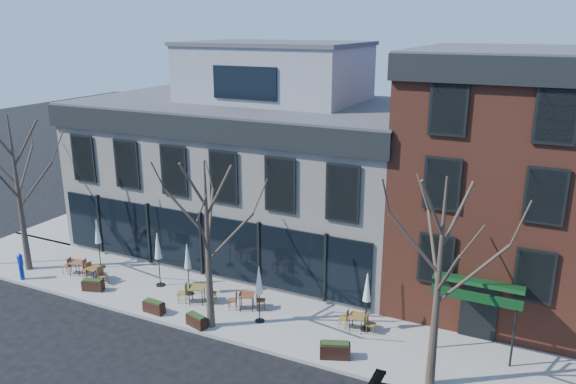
% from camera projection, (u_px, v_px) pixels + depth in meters
% --- Properties ---
extents(ground, '(120.00, 120.00, 0.00)m').
position_uv_depth(ground, '(204.00, 278.00, 27.88)').
color(ground, black).
rests_on(ground, ground).
extents(sidewalk_front, '(33.50, 4.70, 0.15)m').
position_uv_depth(sidewalk_front, '(238.00, 310.00, 24.65)').
color(sidewalk_front, gray).
rests_on(sidewalk_front, ground).
extents(sidewalk_side, '(4.50, 12.00, 0.15)m').
position_uv_depth(sidewalk_side, '(115.00, 211.00, 37.73)').
color(sidewalk_side, gray).
rests_on(sidewalk_side, ground).
extents(corner_building, '(18.39, 10.39, 11.10)m').
position_uv_depth(corner_building, '(253.00, 164.00, 30.86)').
color(corner_building, silver).
rests_on(corner_building, ground).
extents(red_brick_building, '(8.20, 11.78, 11.18)m').
position_uv_depth(red_brick_building, '(504.00, 175.00, 25.13)').
color(red_brick_building, brown).
rests_on(red_brick_building, ground).
extents(tree_corner, '(3.93, 3.98, 7.92)m').
position_uv_depth(tree_corner, '(18.00, 192.00, 27.44)').
color(tree_corner, '#382B21').
rests_on(tree_corner, sidewalk_front).
extents(tree_mid, '(3.50, 3.55, 7.04)m').
position_uv_depth(tree_mid, '(208.00, 244.00, 22.17)').
color(tree_mid, '#382B21').
rests_on(tree_mid, sidewalk_front).
extents(tree_right, '(3.72, 3.77, 7.48)m').
position_uv_depth(tree_right, '(438.00, 283.00, 18.35)').
color(tree_right, '#382B21').
rests_on(tree_right, sidewalk_front).
extents(call_box, '(0.27, 0.27, 1.37)m').
position_uv_depth(call_box, '(21.00, 265.00, 27.26)').
color(call_box, '#0C2CA0').
rests_on(call_box, sidewalk_front).
extents(cafe_set_0, '(1.61, 0.76, 0.83)m').
position_uv_depth(cafe_set_0, '(77.00, 266.00, 27.89)').
color(cafe_set_0, brown).
rests_on(cafe_set_0, sidewalk_front).
extents(cafe_set_1, '(1.68, 0.74, 0.86)m').
position_uv_depth(cafe_set_1, '(95.00, 272.00, 27.15)').
color(cafe_set_1, brown).
rests_on(cafe_set_1, sidewalk_front).
extents(cafe_set_3, '(1.80, 1.12, 0.94)m').
position_uv_depth(cafe_set_3, '(197.00, 293.00, 25.04)').
color(cafe_set_3, brown).
rests_on(cafe_set_3, sidewalk_front).
extents(cafe_set_4, '(1.68, 1.07, 0.88)m').
position_uv_depth(cafe_set_4, '(247.00, 300.00, 24.46)').
color(cafe_set_4, brown).
rests_on(cafe_set_4, sidewalk_front).
extents(cafe_set_5, '(1.56, 0.66, 0.82)m').
position_uv_depth(cafe_set_5, '(357.00, 321.00, 22.78)').
color(cafe_set_5, brown).
rests_on(cafe_set_5, sidewalk_front).
extents(umbrella_0, '(0.41, 0.41, 2.58)m').
position_uv_depth(umbrella_0, '(98.00, 234.00, 28.27)').
color(umbrella_0, black).
rests_on(umbrella_0, sidewalk_front).
extents(umbrella_1, '(0.43, 0.43, 2.67)m').
position_uv_depth(umbrella_1, '(158.00, 249.00, 26.27)').
color(umbrella_1, black).
rests_on(umbrella_1, sidewalk_front).
extents(umbrella_2, '(0.40, 0.40, 2.48)m').
position_uv_depth(umbrella_2, '(188.00, 259.00, 25.47)').
color(umbrella_2, black).
rests_on(umbrella_2, sidewalk_front).
extents(umbrella_3, '(0.40, 0.40, 2.51)m').
position_uv_depth(umbrella_3, '(259.00, 283.00, 23.06)').
color(umbrella_3, black).
rests_on(umbrella_3, sidewalk_front).
extents(umbrella_4, '(0.40, 0.40, 2.52)m').
position_uv_depth(umbrella_4, '(367.00, 290.00, 22.40)').
color(umbrella_4, black).
rests_on(umbrella_4, sidewalk_front).
extents(planter_0, '(1.06, 0.67, 0.55)m').
position_uv_depth(planter_0, '(93.00, 285.00, 26.24)').
color(planter_0, black).
rests_on(planter_0, sidewalk_front).
extents(planter_1, '(1.00, 0.44, 0.55)m').
position_uv_depth(planter_1, '(154.00, 307.00, 24.23)').
color(planter_1, black).
rests_on(planter_1, sidewalk_front).
extents(planter_2, '(1.02, 0.62, 0.53)m').
position_uv_depth(planter_2, '(196.00, 320.00, 23.12)').
color(planter_2, black).
rests_on(planter_2, sidewalk_front).
extents(planter_3, '(1.22, 0.84, 0.63)m').
position_uv_depth(planter_3, '(335.00, 350.00, 20.94)').
color(planter_3, black).
rests_on(planter_3, sidewalk_front).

